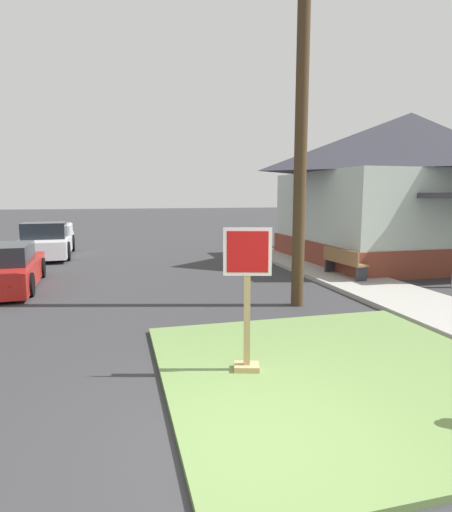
% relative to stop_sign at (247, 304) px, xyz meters
% --- Properties ---
extents(ground_plane, '(160.00, 160.00, 0.00)m').
position_rel_stop_sign_xyz_m(ground_plane, '(-0.48, -1.77, -1.06)').
color(ground_plane, '#333335').
extents(grass_corner_patch, '(5.09, 5.20, 0.08)m').
position_rel_stop_sign_xyz_m(grass_corner_patch, '(1.33, -0.30, -1.02)').
color(grass_corner_patch, '#668447').
rests_on(grass_corner_patch, ground).
extents(sidewalk_strip, '(2.20, 17.73, 0.12)m').
position_rel_stop_sign_xyz_m(sidewalk_strip, '(5.07, 4.13, -1.00)').
color(sidewalk_strip, '#9E9B93').
rests_on(sidewalk_strip, ground).
extents(stop_sign, '(0.65, 0.37, 2.07)m').
position_rel_stop_sign_xyz_m(stop_sign, '(0.00, 0.00, 0.00)').
color(stop_sign, tan).
rests_on(stop_sign, grass_corner_patch).
extents(manhole_cover, '(0.70, 0.70, 0.02)m').
position_rel_stop_sign_xyz_m(manhole_cover, '(-0.58, 1.34, -1.05)').
color(manhole_cover, black).
rests_on(manhole_cover, ground).
extents(parked_sedan_red, '(2.00, 4.41, 1.25)m').
position_rel_stop_sign_xyz_m(parked_sedan_red, '(-4.84, 7.24, -0.52)').
color(parked_sedan_red, red).
rests_on(parked_sedan_red, ground).
extents(pickup_truck_white, '(2.12, 5.08, 1.48)m').
position_rel_stop_sign_xyz_m(pickup_truck_white, '(-4.61, 13.54, -0.44)').
color(pickup_truck_white, silver).
rests_on(pickup_truck_white, ground).
extents(street_bench, '(0.56, 1.80, 0.85)m').
position_rel_stop_sign_xyz_m(street_bench, '(4.92, 5.89, -0.46)').
color(street_bench, brown).
rests_on(street_bench, sidewalk_strip).
extents(utility_pole, '(1.88, 0.29, 10.14)m').
position_rel_stop_sign_xyz_m(utility_pole, '(2.33, 3.47, 4.24)').
color(utility_pole, '#42301E').
rests_on(utility_pole, ground).
extents(corner_house, '(8.73, 8.48, 5.70)m').
position_rel_stop_sign_xyz_m(corner_house, '(9.29, 8.83, 1.87)').
color(corner_house, brown).
rests_on(corner_house, ground).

